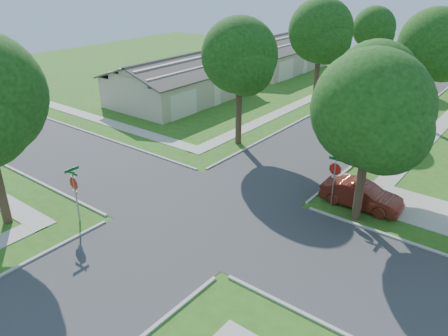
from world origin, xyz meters
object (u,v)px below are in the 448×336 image
object	(u,v)px
car_driveway	(361,195)
car_curb_east	(418,84)
tree_w_near	(240,59)
house_nw_near	(181,84)
stop_sign_sw	(74,186)
tree_ne_corner	(372,114)
tree_w_far	(374,30)
car_curb_west	(406,63)
tree_e_near	(376,87)
stop_sign_ne	(335,171)
tree_e_mid	(435,48)
house_nw_far	(274,58)
tree_w_mid	(321,34)

from	to	relation	value
car_driveway	car_curb_east	distance (m)	27.52
tree_w_near	house_nw_near	world-z (taller)	tree_w_near
stop_sign_sw	tree_ne_corner	world-z (taller)	tree_ne_corner
tree_w_far	car_curb_west	size ratio (longest dim) A/B	1.89
tree_e_near	house_nw_near	distance (m)	21.98
house_nw_near	car_driveway	world-z (taller)	house_nw_near
tree_w_near	car_curb_west	xyz separation A→B (m)	(1.44, 34.16, -5.50)
stop_sign_ne	house_nw_near	world-z (taller)	house_nw_near
tree_w_far	car_driveway	bearing A→B (deg)	-69.51
house_nw_near	tree_e_mid	bearing A→B (deg)	16.15
tree_ne_corner	car_curb_east	xyz separation A→B (m)	(-5.16, 28.40, -4.87)
stop_sign_sw	tree_w_far	world-z (taller)	tree_w_far
tree_e_near	house_nw_near	size ratio (longest dim) A/B	0.61
house_nw_far	tree_e_near	bearing A→B (deg)	-47.94
stop_sign_ne	house_nw_near	bearing A→B (deg)	153.54
stop_sign_ne	house_nw_far	size ratio (longest dim) A/B	0.22
tree_ne_corner	car_driveway	bearing A→B (deg)	105.56
car_curb_west	tree_w_far	bearing A→B (deg)	84.01
house_nw_far	car_curb_west	bearing A→B (deg)	41.12
stop_sign_sw	tree_e_mid	size ratio (longest dim) A/B	0.32
tree_w_mid	car_curb_west	bearing A→B (deg)	86.28
tree_w_far	car_curb_east	bearing A→B (deg)	-13.49
stop_sign_ne	tree_e_mid	distance (m)	16.84
stop_sign_sw	tree_e_mid	bearing A→B (deg)	69.80
stop_sign_sw	tree_w_mid	world-z (taller)	tree_w_mid
stop_sign_sw	tree_w_near	bearing A→B (deg)	89.77
tree_w_far	house_nw_near	bearing A→B (deg)	-120.82
tree_e_near	tree_w_mid	size ratio (longest dim) A/B	0.87
stop_sign_ne	car_driveway	world-z (taller)	stop_sign_ne
tree_w_near	tree_ne_corner	world-z (taller)	tree_w_near
car_driveway	car_curb_west	size ratio (longest dim) A/B	1.00
tree_w_near	tree_w_far	size ratio (longest dim) A/B	1.12
house_nw_near	car_driveway	size ratio (longest dim) A/B	3.19
tree_w_near	tree_ne_corner	size ratio (longest dim) A/B	1.04
tree_w_far	house_nw_near	xyz separation A→B (m)	(-11.34, -19.01, -3.99)
car_curb_east	house_nw_near	bearing A→B (deg)	-142.14
house_nw_near	stop_sign_ne	bearing A→B (deg)	-26.46
car_driveway	car_curb_east	bearing A→B (deg)	7.74
tree_w_mid	house_nw_near	world-z (taller)	tree_w_mid
tree_ne_corner	house_nw_far	size ratio (longest dim) A/B	0.64
tree_ne_corner	tree_e_near	bearing A→B (deg)	108.53
stop_sign_sw	car_driveway	distance (m)	14.84
tree_w_near	tree_ne_corner	xyz separation A→B (m)	(11.00, -4.80, -0.52)
stop_sign_sw	house_nw_far	size ratio (longest dim) A/B	0.22
tree_e_near	tree_w_far	world-z (taller)	tree_e_near
tree_w_mid	car_driveway	distance (m)	19.68
stop_sign_ne	tree_w_near	distance (m)	11.07
tree_w_mid	tree_w_far	world-z (taller)	tree_w_mid
stop_sign_sw	tree_w_near	xyz separation A→B (m)	(0.06, 13.71, 4.08)
tree_w_near	car_driveway	distance (m)	12.45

